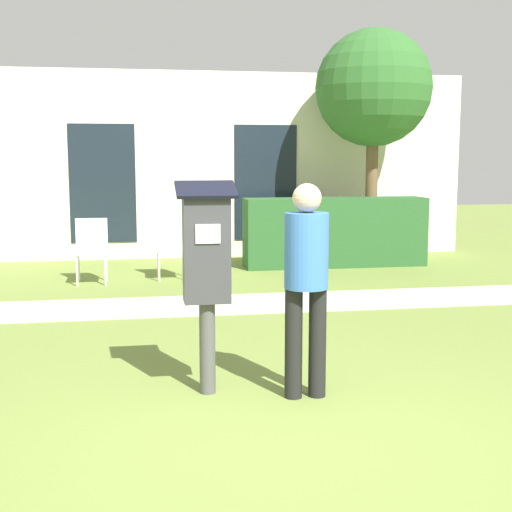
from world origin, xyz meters
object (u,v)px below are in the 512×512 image
object	(u,v)px
person_standing	(306,273)
parking_meter	(207,260)
outdoor_chair_left	(92,245)
outdoor_chair_middle	(171,242)

from	to	relation	value
person_standing	parking_meter	bearing A→B (deg)	-170.79
person_standing	outdoor_chair_left	xyz separation A→B (m)	(-1.82, 5.18, -0.40)
outdoor_chair_middle	outdoor_chair_left	bearing A→B (deg)	-161.55
person_standing	outdoor_chair_middle	xyz separation A→B (m)	(-0.70, 5.37, -0.40)
parking_meter	outdoor_chair_middle	world-z (taller)	parking_meter
parking_meter	person_standing	bearing A→B (deg)	-16.70
outdoor_chair_left	person_standing	bearing A→B (deg)	-57.19
parking_meter	outdoor_chair_left	xyz separation A→B (m)	(-1.12, 4.97, -0.49)
person_standing	outdoor_chair_middle	bearing A→B (deg)	123.32
parking_meter	outdoor_chair_left	world-z (taller)	parking_meter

